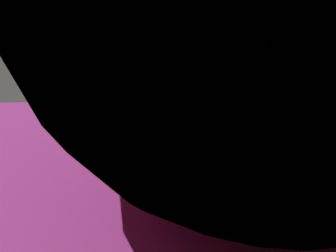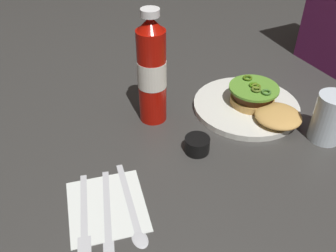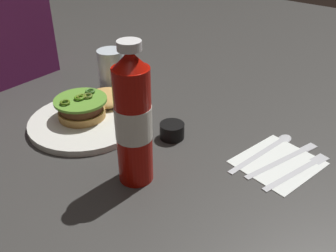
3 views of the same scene
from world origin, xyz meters
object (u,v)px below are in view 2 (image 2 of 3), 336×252
object	(u,v)px
ketchup_bottle	(152,72)
condiment_cup	(197,145)
fork_utensil	(84,218)
butter_knife	(107,216)
dinner_plate	(246,106)
burger_sandwich	(262,102)
spoon_utensil	(133,213)
napkin	(107,206)
water_glass	(329,118)

from	to	relation	value
ketchup_bottle	condiment_cup	bearing A→B (deg)	12.73
fork_utensil	butter_knife	size ratio (longest dim) A/B	0.91
dinner_plate	condiment_cup	xyz separation A→B (m)	(0.08, -0.19, 0.01)
burger_sandwich	butter_knife	bearing A→B (deg)	-73.08
dinner_plate	fork_utensil	world-z (taller)	dinner_plate
spoon_utensil	fork_utensil	bearing A→B (deg)	-108.99
condiment_cup	spoon_utensil	bearing A→B (deg)	-62.51
napkin	spoon_utensil	world-z (taller)	spoon_utensil
dinner_plate	napkin	size ratio (longest dim) A/B	1.71
butter_knife	fork_utensil	bearing A→B (deg)	-110.93
burger_sandwich	condiment_cup	world-z (taller)	burger_sandwich
water_glass	butter_knife	distance (m)	0.50
condiment_cup	butter_knife	size ratio (longest dim) A/B	0.28
dinner_plate	burger_sandwich	bearing A→B (deg)	26.43
butter_knife	spoon_utensil	distance (m)	0.04
burger_sandwich	butter_knife	distance (m)	0.45
ketchup_bottle	burger_sandwich	bearing A→B (deg)	66.89
dinner_plate	water_glass	distance (m)	0.20
butter_knife	spoon_utensil	bearing A→B (deg)	72.77
dinner_plate	condiment_cup	bearing A→B (deg)	-66.24
fork_utensil	condiment_cup	bearing A→B (deg)	104.51
water_glass	spoon_utensil	xyz separation A→B (m)	(0.01, -0.46, -0.05)
burger_sandwich	fork_utensil	world-z (taller)	burger_sandwich
condiment_cup	napkin	xyz separation A→B (m)	(0.06, -0.22, -0.02)
water_glass	fork_utensil	xyz separation A→B (m)	(-0.02, -0.54, -0.05)
napkin	butter_knife	bearing A→B (deg)	-16.76
dinner_plate	napkin	xyz separation A→B (m)	(0.14, -0.41, -0.01)
condiment_cup	spoon_utensil	size ratio (longest dim) A/B	0.27
dinner_plate	water_glass	world-z (taller)	water_glass
ketchup_bottle	fork_utensil	size ratio (longest dim) A/B	1.49
ketchup_bottle	condiment_cup	world-z (taller)	ketchup_bottle
butter_knife	spoon_utensil	size ratio (longest dim) A/B	0.97
burger_sandwich	ketchup_bottle	size ratio (longest dim) A/B	0.75
ketchup_bottle	fork_utensil	bearing A→B (deg)	-46.73
napkin	butter_knife	xyz separation A→B (m)	(0.02, -0.01, 0.00)
ketchup_bottle	condiment_cup	size ratio (longest dim) A/B	4.93
condiment_cup	fork_utensil	xyz separation A→B (m)	(0.07, -0.27, -0.01)
napkin	water_glass	bearing A→B (deg)	86.71
ketchup_bottle	napkin	size ratio (longest dim) A/B	1.75
burger_sandwich	ketchup_bottle	xyz separation A→B (m)	(-0.10, -0.24, 0.09)
napkin	fork_utensil	world-z (taller)	fork_utensil
ketchup_bottle	napkin	world-z (taller)	ketchup_bottle
fork_utensil	ketchup_bottle	bearing A→B (deg)	133.27
butter_knife	dinner_plate	bearing A→B (deg)	111.75
ketchup_bottle	spoon_utensil	bearing A→B (deg)	-31.64
ketchup_bottle	spoon_utensil	world-z (taller)	ketchup_bottle
napkin	fork_utensil	size ratio (longest dim) A/B	0.85
dinner_plate	butter_knife	bearing A→B (deg)	-68.25
burger_sandwich	ketchup_bottle	bearing A→B (deg)	-113.11
burger_sandwich	ketchup_bottle	distance (m)	0.27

